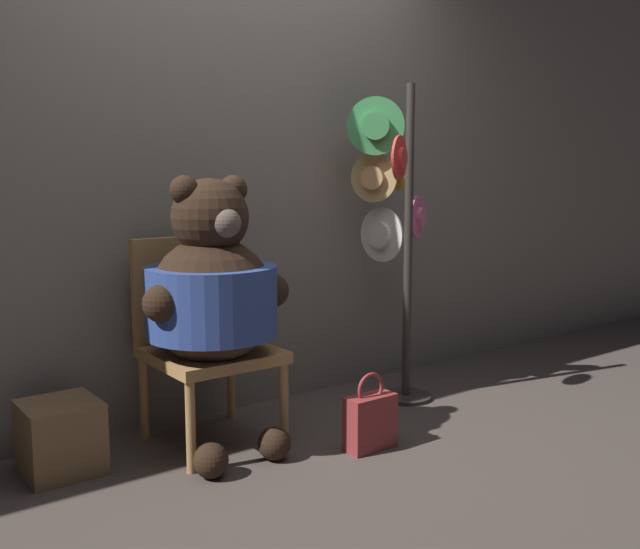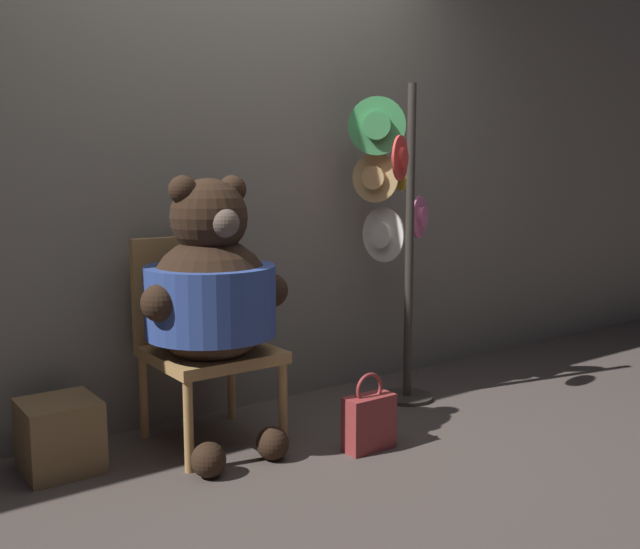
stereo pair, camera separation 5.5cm
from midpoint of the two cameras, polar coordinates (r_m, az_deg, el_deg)
The scene contains 7 objects.
ground_plane at distance 3.30m, azimuth -1.28°, elevation -13.36°, with size 14.00×14.00×0.00m, color #4C423D.
wall_back at distance 3.62m, azimuth -7.25°, elevation 9.39°, with size 8.00×0.10×2.58m.
chair at distance 3.28m, azimuth -8.97°, elevation -4.74°, with size 0.51×0.53×0.92m.
teddy_bear at distance 3.07m, azimuth -8.19°, elevation -1.40°, with size 0.68×0.60×1.20m.
hat_display_rack at distance 3.79m, azimuth 6.44°, elevation 4.58°, with size 0.49×0.48×1.66m.
handbag_on_ground at distance 3.20m, azimuth 4.45°, elevation -11.60°, with size 0.23×0.11×0.35m.
wooden_crate at distance 3.15m, azimuth -19.62°, elevation -12.04°, with size 0.29×0.29×0.29m.
Camera 2 is at (-1.72, -2.54, 1.21)m, focal length 40.00 mm.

